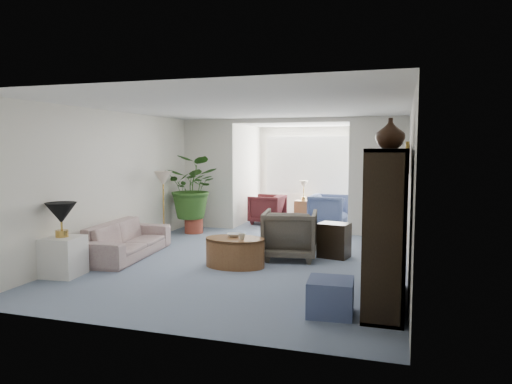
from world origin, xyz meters
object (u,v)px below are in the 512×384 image
(end_table, at_px, (63,256))
(table_lamp, at_px, (61,213))
(coffee_table, at_px, (235,252))
(sunroom_chair_blue, at_px, (328,211))
(sofa, at_px, (127,239))
(side_table_dark, at_px, (334,240))
(wingback_chair, at_px, (290,234))
(sunroom_table, at_px, (304,211))
(coffee_cup, at_px, (242,237))
(floor_lamp, at_px, (163,178))
(ottoman, at_px, (330,297))
(coffee_bowl, at_px, (234,235))
(entertainment_cabinet, at_px, (387,227))
(framed_picture, at_px, (408,159))
(plant_pot, at_px, (194,226))
(sunroom_chair_maroon, at_px, (267,209))

(end_table, distance_m, table_lamp, 0.64)
(coffee_table, xyz_separation_m, sunroom_chair_blue, (0.83, 4.20, 0.16))
(sofa, height_order, sunroom_chair_blue, sunroom_chair_blue)
(side_table_dark, bearing_deg, wingback_chair, -156.80)
(sunroom_table, bearing_deg, end_table, -110.18)
(sofa, relative_size, end_table, 3.53)
(coffee_cup, xyz_separation_m, sunroom_chair_blue, (0.68, 4.30, -0.12))
(coffee_table, height_order, sunroom_table, sunroom_table)
(end_table, bearing_deg, floor_lamp, 87.22)
(side_table_dark, height_order, sunroom_chair_blue, sunroom_chair_blue)
(ottoman, bearing_deg, coffee_bowl, 134.77)
(coffee_bowl, xyz_separation_m, entertainment_cabinet, (2.37, -1.24, 0.45))
(table_lamp, xyz_separation_m, sunroom_table, (2.28, 6.20, -0.67))
(sofa, bearing_deg, framed_picture, -94.76)
(sunroom_chair_blue, distance_m, sunroom_table, 1.07)
(side_table_dark, bearing_deg, end_table, -146.92)
(table_lamp, xyz_separation_m, plant_pot, (0.35, 3.75, -0.76))
(coffee_table, relative_size, wingback_chair, 1.06)
(framed_picture, distance_m, coffee_cup, 2.69)
(entertainment_cabinet, xyz_separation_m, sunroom_chair_maroon, (-2.98, 5.34, -0.57))
(coffee_cup, xyz_separation_m, wingback_chair, (0.55, 0.89, -0.09))
(table_lamp, relative_size, coffee_cup, 4.25)
(coffee_cup, relative_size, wingback_chair, 0.12)
(framed_picture, bearing_deg, sofa, -179.41)
(side_table_dark, bearing_deg, framed_picture, -39.56)
(coffee_table, relative_size, sunroom_chair_blue, 1.13)
(table_lamp, relative_size, coffee_table, 0.46)
(side_table_dark, bearing_deg, ottoman, -82.89)
(coffee_table, distance_m, sunroom_chair_maroon, 4.25)
(floor_lamp, xyz_separation_m, coffee_cup, (2.21, -1.64, -0.75))
(floor_lamp, bearing_deg, coffee_bowl, -35.51)
(coffee_table, distance_m, ottoman, 2.45)
(wingback_chair, height_order, sunroom_table, wingback_chair)
(table_lamp, bearing_deg, coffee_bowl, 32.28)
(coffee_table, bearing_deg, sofa, 177.36)
(plant_pot, distance_m, sunroom_chair_blue, 3.18)
(sunroom_chair_maroon, bearing_deg, side_table_dark, 37.24)
(ottoman, bearing_deg, floor_lamp, 139.55)
(sunroom_chair_maroon, bearing_deg, coffee_cup, 14.42)
(coffee_table, xyz_separation_m, sunroom_chair_maroon, (-0.67, 4.20, 0.13))
(plant_pot, xyz_separation_m, sunroom_chair_maroon, (1.18, 1.70, 0.20))
(coffee_table, distance_m, entertainment_cabinet, 2.67)
(framed_picture, relative_size, floor_lamp, 1.39)
(framed_picture, xyz_separation_m, sofa, (-4.54, -0.05, -1.41))
(table_lamp, relative_size, plant_pot, 1.10)
(entertainment_cabinet, xyz_separation_m, sunroom_table, (-2.23, 6.09, -0.67))
(table_lamp, distance_m, sunroom_chair_maroon, 5.69)
(coffee_table, distance_m, coffee_bowl, 0.28)
(entertainment_cabinet, relative_size, ottoman, 3.72)
(coffee_cup, relative_size, entertainment_cabinet, 0.06)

